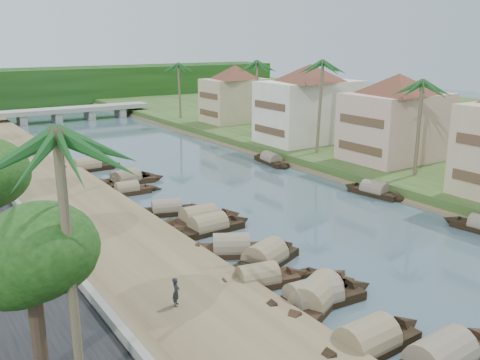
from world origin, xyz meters
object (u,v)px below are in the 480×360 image
bridge (73,111)px  person_near (176,292)px  sampan_0 (440,359)px  sampan_1 (367,344)px

bridge → person_near: size_ratio=17.48×
bridge → person_near: bearing=-102.2°
bridge → sampan_0: size_ratio=3.03×
sampan_1 → person_near: 10.11m
bridge → person_near: (-16.30, -75.13, -0.12)m
sampan_0 → person_near: bearing=123.8°
bridge → sampan_1: bridge is taller
sampan_1 → person_near: person_near is taller
person_near → sampan_1: bearing=-102.6°
bridge → sampan_0: bridge is taller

